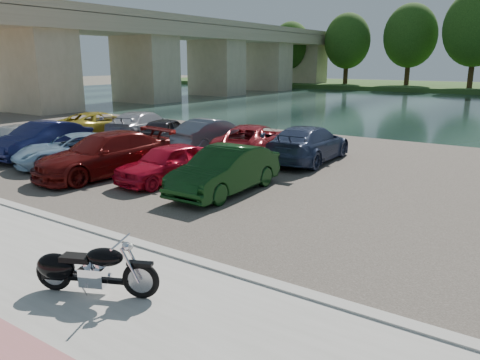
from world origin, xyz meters
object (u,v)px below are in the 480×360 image
object	(u,v)px
car_0	(10,138)
car_1	(41,140)
car_2	(73,150)
motorcycle	(85,269)

from	to	relation	value
car_0	car_1	distance (m)	2.39
car_0	car_2	size ratio (longest dim) A/B	0.82
car_2	car_1	bearing A→B (deg)	-165.46
car_0	car_2	distance (m)	4.97
motorcycle	car_1	size ratio (longest dim) A/B	0.48
motorcycle	car_1	distance (m)	13.77
car_2	motorcycle	bearing A→B (deg)	-14.46
car_0	car_2	bearing A→B (deg)	-15.74
car_0	car_1	bearing A→B (deg)	-11.73
car_1	car_2	bearing A→B (deg)	-12.13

